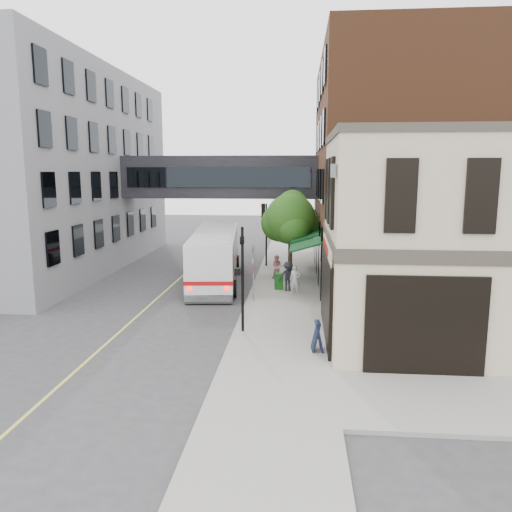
% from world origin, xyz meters
% --- Properties ---
extents(ground, '(120.00, 120.00, 0.00)m').
position_xyz_m(ground, '(0.00, 0.00, 0.00)').
color(ground, '#38383A').
rests_on(ground, ground).
extents(sidewalk_main, '(4.00, 60.00, 0.15)m').
position_xyz_m(sidewalk_main, '(2.00, 14.00, 0.07)').
color(sidewalk_main, gray).
rests_on(sidewalk_main, ground).
extents(corner_building, '(10.19, 8.12, 8.45)m').
position_xyz_m(corner_building, '(8.97, 2.00, 4.21)').
color(corner_building, '#BDAF90').
rests_on(corner_building, ground).
extents(brick_building, '(13.76, 18.00, 14.00)m').
position_xyz_m(brick_building, '(9.98, 15.00, 6.99)').
color(brick_building, '#5A311C').
rests_on(brick_building, ground).
extents(opposite_building, '(14.00, 24.00, 14.00)m').
position_xyz_m(opposite_building, '(-17.00, 16.00, 7.00)').
color(opposite_building, slate).
rests_on(opposite_building, ground).
extents(skyway_bridge, '(14.00, 3.18, 3.00)m').
position_xyz_m(skyway_bridge, '(-3.00, 18.00, 6.50)').
color(skyway_bridge, black).
rests_on(skyway_bridge, ground).
extents(traffic_signal_near, '(0.44, 0.22, 4.60)m').
position_xyz_m(traffic_signal_near, '(0.37, 2.00, 2.98)').
color(traffic_signal_near, black).
rests_on(traffic_signal_near, sidewalk_main).
extents(traffic_signal_far, '(0.53, 0.28, 4.50)m').
position_xyz_m(traffic_signal_far, '(0.26, 17.00, 3.34)').
color(traffic_signal_far, black).
rests_on(traffic_signal_far, sidewalk_main).
extents(street_sign_pole, '(0.08, 0.75, 3.00)m').
position_xyz_m(street_sign_pole, '(0.39, 7.00, 1.93)').
color(street_sign_pole, gray).
rests_on(street_sign_pole, sidewalk_main).
extents(street_tree, '(3.80, 3.20, 5.60)m').
position_xyz_m(street_tree, '(2.19, 13.22, 3.91)').
color(street_tree, '#382619').
rests_on(street_tree, sidewalk_main).
extents(lane_marking, '(0.12, 40.00, 0.01)m').
position_xyz_m(lane_marking, '(-5.00, 10.00, 0.01)').
color(lane_marking, '#D8CC4C').
rests_on(lane_marking, ground).
extents(bus, '(3.82, 11.93, 3.16)m').
position_xyz_m(bus, '(-2.52, 12.27, 1.77)').
color(bus, white).
rests_on(bus, ground).
extents(pedestrian_a, '(0.62, 0.42, 1.66)m').
position_xyz_m(pedestrian_a, '(2.57, 8.75, 0.98)').
color(pedestrian_a, silver).
rests_on(pedestrian_a, sidewalk_main).
extents(pedestrian_b, '(0.87, 0.74, 1.54)m').
position_xyz_m(pedestrian_b, '(1.38, 12.57, 0.92)').
color(pedestrian_b, pink).
rests_on(pedestrian_b, sidewalk_main).
extents(pedestrian_c, '(1.18, 0.79, 1.69)m').
position_xyz_m(pedestrian_c, '(2.15, 9.47, 1.00)').
color(pedestrian_c, black).
rests_on(pedestrian_c, sidewalk_main).
extents(newspaper_box, '(0.53, 0.49, 0.94)m').
position_xyz_m(newspaper_box, '(1.62, 9.81, 0.62)').
color(newspaper_box, '#145713').
rests_on(newspaper_box, sidewalk_main).
extents(sandwich_board, '(0.47, 0.68, 1.15)m').
position_xyz_m(sandwich_board, '(3.51, -0.10, 0.72)').
color(sandwich_board, black).
rests_on(sandwich_board, sidewalk_main).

